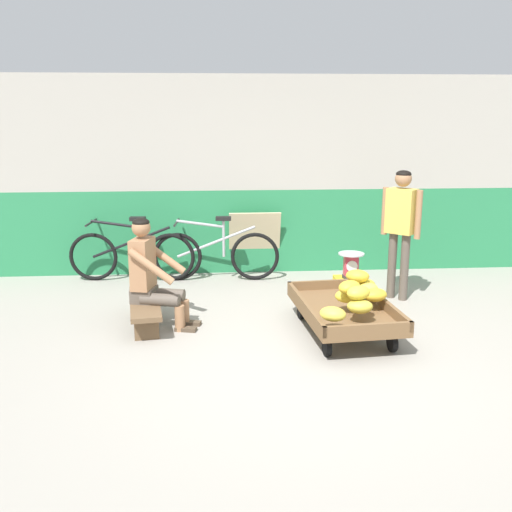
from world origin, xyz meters
TOP-DOWN VIEW (x-y plane):
  - ground_plane at (0.00, 0.00)m, footprint 80.00×80.00m
  - back_wall at (0.00, 3.35)m, footprint 16.00×0.30m
  - banana_cart at (0.48, 0.79)m, footprint 0.97×1.51m
  - banana_pile at (0.58, 0.66)m, footprint 0.82×1.13m
  - low_bench at (-1.53, 1.18)m, footprint 0.45×1.13m
  - vendor_seated at (-1.45, 1.16)m, footprint 0.73×0.57m
  - plastic_crate at (0.77, 1.79)m, footprint 0.36×0.28m
  - weighing_scale at (0.77, 1.78)m, footprint 0.30×0.30m
  - bicycle_near_left at (-1.89, 2.90)m, footprint 1.66×0.48m
  - bicycle_far_left at (-0.78, 2.84)m, footprint 1.66×0.48m
  - sign_board at (-0.25, 3.18)m, footprint 0.70×0.29m
  - customer_adult at (1.37, 1.89)m, footprint 0.38×0.37m

SIDE VIEW (x-z plane):
  - ground_plane at x=0.00m, z-range 0.00..0.00m
  - plastic_crate at x=0.77m, z-range 0.00..0.30m
  - low_bench at x=-1.53m, z-range 0.06..0.33m
  - banana_cart at x=0.48m, z-range 0.06..0.42m
  - bicycle_near_left at x=-1.89m, z-range -0.08..0.78m
  - bicycle_far_left at x=-0.78m, z-range -0.08..0.78m
  - sign_board at x=-0.25m, z-range 0.00..0.86m
  - weighing_scale at x=0.77m, z-range 0.31..0.60m
  - banana_pile at x=0.58m, z-range 0.34..0.59m
  - vendor_seated at x=-1.45m, z-range 0.00..1.14m
  - customer_adult at x=1.37m, z-range 0.19..1.72m
  - back_wall at x=0.00m, z-range 0.00..2.66m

